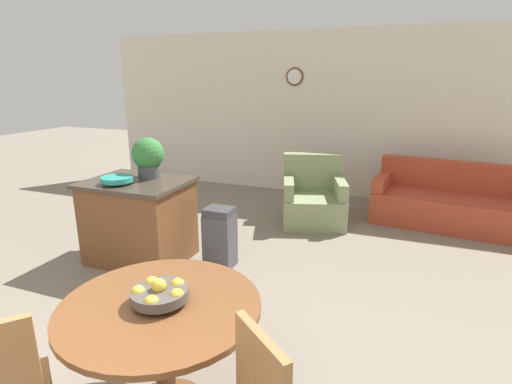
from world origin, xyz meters
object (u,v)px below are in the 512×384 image
at_px(dining_table, 162,330).
at_px(kitchen_island, 140,220).
at_px(armchair, 313,200).
at_px(fruit_bowl, 159,293).
at_px(teal_bowl, 117,179).
at_px(trash_bin, 220,238).
at_px(couch, 458,205).
at_px(potted_plant, 148,156).

distance_m(dining_table, kitchen_island, 2.26).
relative_size(dining_table, armchair, 1.07).
distance_m(fruit_bowl, teal_bowl, 2.20).
height_order(teal_bowl, armchair, teal_bowl).
bearing_deg(armchair, kitchen_island, -145.93).
bearing_deg(kitchen_island, armchair, 51.36).
height_order(trash_bin, couch, couch).
bearing_deg(couch, fruit_bowl, -107.95).
relative_size(teal_bowl, armchair, 0.31).
xyz_separation_m(fruit_bowl, trash_bin, (-0.56, 1.88, -0.48)).
bearing_deg(fruit_bowl, couch, 65.34).
relative_size(dining_table, trash_bin, 1.73).
distance_m(dining_table, armchair, 3.61).
height_order(trash_bin, armchair, armchair).
height_order(potted_plant, couch, potted_plant).
xyz_separation_m(potted_plant, armchair, (1.44, 1.70, -0.83)).
bearing_deg(fruit_bowl, dining_table, 49.63).
height_order(kitchen_island, armchair, armchair).
bearing_deg(couch, potted_plant, -139.18).
bearing_deg(couch, trash_bin, -130.81).
height_order(fruit_bowl, potted_plant, potted_plant).
bearing_deg(couch, armchair, -157.00).
xyz_separation_m(potted_plant, couch, (3.31, 2.24, -0.84)).
height_order(dining_table, couch, couch).
bearing_deg(trash_bin, dining_table, -73.29).
height_order(fruit_bowl, trash_bin, fruit_bowl).
bearing_deg(teal_bowl, potted_plant, 67.71).
bearing_deg(potted_plant, teal_bowl, -112.29).
height_order(dining_table, trash_bin, dining_table).
distance_m(dining_table, trash_bin, 1.98).
bearing_deg(armchair, potted_plant, -147.70).
distance_m(kitchen_island, teal_bowl, 0.53).
bearing_deg(kitchen_island, dining_table, -49.88).
bearing_deg(armchair, teal_bowl, -145.10).
bearing_deg(potted_plant, dining_table, -53.46).
distance_m(teal_bowl, couch, 4.36).
distance_m(trash_bin, armchair, 1.82).
bearing_deg(teal_bowl, couch, 36.89).
xyz_separation_m(kitchen_island, armchair, (1.49, 1.87, -0.15)).
distance_m(trash_bin, couch, 3.34).
height_order(dining_table, kitchen_island, kitchen_island).
relative_size(fruit_bowl, potted_plant, 0.73).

